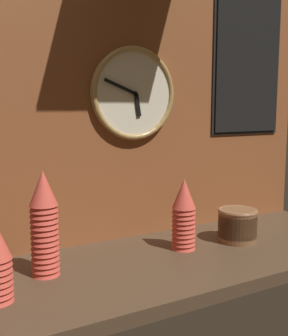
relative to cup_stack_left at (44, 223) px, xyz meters
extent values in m
cube|color=#4C3826|center=(0.40, -0.05, -0.17)|extent=(1.60, 0.56, 0.04)
cube|color=brown|center=(0.40, 0.22, 0.37)|extent=(1.60, 0.03, 1.05)
cone|color=#DB4C3D|center=(0.00, 0.00, -0.10)|extent=(0.08, 0.08, 0.10)
cone|color=#DB4C3D|center=(0.00, 0.00, -0.09)|extent=(0.08, 0.08, 0.10)
cone|color=#DB4C3D|center=(0.00, 0.00, -0.07)|extent=(0.08, 0.08, 0.10)
cone|color=#DB4C3D|center=(0.00, 0.00, -0.06)|extent=(0.08, 0.08, 0.10)
cone|color=#DB4C3D|center=(0.00, 0.00, -0.04)|extent=(0.08, 0.08, 0.10)
cone|color=#DB4C3D|center=(0.00, 0.00, -0.02)|extent=(0.08, 0.08, 0.10)
cone|color=#DB4C3D|center=(0.00, 0.00, -0.01)|extent=(0.08, 0.08, 0.10)
cone|color=#DB4C3D|center=(0.00, 0.00, 0.01)|extent=(0.08, 0.08, 0.10)
cone|color=#DB4C3D|center=(0.00, 0.00, 0.02)|extent=(0.08, 0.08, 0.10)
cone|color=#DB4C3D|center=(0.00, 0.00, 0.04)|extent=(0.08, 0.08, 0.10)
cone|color=#DB4C3D|center=(0.00, 0.00, 0.06)|extent=(0.08, 0.08, 0.10)
cone|color=#DB4C3D|center=(0.00, 0.00, 0.07)|extent=(0.08, 0.08, 0.10)
cone|color=#DB4C3D|center=(0.00, 0.00, 0.09)|extent=(0.08, 0.08, 0.10)
cone|color=#DB4C3D|center=(0.00, 0.00, 0.10)|extent=(0.08, 0.08, 0.10)
cone|color=#DB4C3D|center=(0.48, -0.01, -0.10)|extent=(0.08, 0.08, 0.10)
cone|color=#DB4C3D|center=(0.48, -0.01, -0.09)|extent=(0.08, 0.08, 0.10)
cone|color=#DB4C3D|center=(0.48, -0.01, -0.07)|extent=(0.08, 0.08, 0.10)
cone|color=#DB4C3D|center=(0.48, -0.01, -0.06)|extent=(0.08, 0.08, 0.10)
cone|color=#DB4C3D|center=(0.48, -0.01, -0.04)|extent=(0.08, 0.08, 0.10)
cone|color=#DB4C3D|center=(0.48, -0.01, -0.02)|extent=(0.08, 0.08, 0.10)
cone|color=#DB4C3D|center=(0.48, -0.01, -0.01)|extent=(0.08, 0.08, 0.10)
cone|color=#DB4C3D|center=(0.48, -0.01, 0.01)|extent=(0.08, 0.08, 0.10)
cone|color=#DB4C3D|center=(0.48, -0.01, 0.02)|extent=(0.08, 0.08, 0.10)
cone|color=#DB4C3D|center=(0.48, -0.01, 0.04)|extent=(0.08, 0.08, 0.10)
cylinder|color=brown|center=(0.70, -0.04, -0.13)|extent=(0.14, 0.14, 0.04)
cylinder|color=brown|center=(0.70, -0.04, -0.11)|extent=(0.14, 0.14, 0.04)
cylinder|color=brown|center=(0.70, -0.04, -0.10)|extent=(0.14, 0.14, 0.04)
cylinder|color=brown|center=(0.70, -0.04, -0.08)|extent=(0.14, 0.14, 0.04)
cylinder|color=brown|center=(0.70, -0.04, -0.06)|extent=(0.14, 0.14, 0.04)
torus|color=#946542|center=(0.70, -0.04, -0.04)|extent=(0.14, 0.14, 0.02)
cylinder|color=beige|center=(0.39, 0.19, 0.38)|extent=(0.33, 0.02, 0.33)
torus|color=#AD894C|center=(0.39, 0.18, 0.38)|extent=(0.33, 0.02, 0.33)
cube|color=black|center=(0.40, 0.18, 0.34)|extent=(0.03, 0.01, 0.08)
cube|color=black|center=(0.34, 0.18, 0.40)|extent=(0.12, 0.01, 0.06)
cylinder|color=black|center=(0.39, 0.18, 0.38)|extent=(0.02, 0.01, 0.02)
cube|color=black|center=(0.94, 0.20, 0.51)|extent=(0.36, 0.01, 0.59)
cube|color=black|center=(0.94, 0.19, 0.51)|extent=(0.34, 0.01, 0.56)
camera|label=1|loc=(-0.33, -1.16, 0.33)|focal=45.00mm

